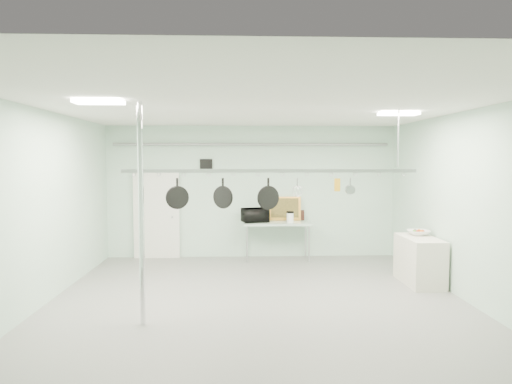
{
  "coord_description": "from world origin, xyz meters",
  "views": [
    {
      "loc": [
        -0.31,
        -7.1,
        2.38
      ],
      "look_at": [
        -0.0,
        1.0,
        1.81
      ],
      "focal_mm": 32.0,
      "sensor_mm": 36.0,
      "label": 1
    }
  ],
  "objects_px": {
    "side_cabinet": "(419,261)",
    "pot_rack": "(270,169)",
    "chrome_pole": "(141,215)",
    "skillet_left": "(177,194)",
    "coffee_canister": "(290,218)",
    "fruit_bowl": "(418,233)",
    "skillet_mid": "(223,193)",
    "prep_table": "(277,225)",
    "skillet_right": "(268,194)",
    "microwave": "(255,215)"
  },
  "relations": [
    {
      "from": "side_cabinet",
      "to": "pot_rack",
      "type": "height_order",
      "value": "pot_rack"
    },
    {
      "from": "chrome_pole",
      "to": "skillet_left",
      "type": "xyz_separation_m",
      "value": [
        0.39,
        0.9,
        0.23
      ]
    },
    {
      "from": "coffee_canister",
      "to": "fruit_bowl",
      "type": "distance_m",
      "value": 2.99
    },
    {
      "from": "coffee_canister",
      "to": "skillet_left",
      "type": "relative_size",
      "value": 0.45
    },
    {
      "from": "side_cabinet",
      "to": "pot_rack",
      "type": "relative_size",
      "value": 0.25
    },
    {
      "from": "skillet_mid",
      "to": "prep_table",
      "type": "bearing_deg",
      "value": 100.26
    },
    {
      "from": "skillet_left",
      "to": "prep_table",
      "type": "bearing_deg",
      "value": 42.0
    },
    {
      "from": "prep_table",
      "to": "skillet_mid",
      "type": "relative_size",
      "value": 3.24
    },
    {
      "from": "chrome_pole",
      "to": "pot_rack",
      "type": "height_order",
      "value": "chrome_pole"
    },
    {
      "from": "chrome_pole",
      "to": "coffee_canister",
      "type": "bearing_deg",
      "value": 57.82
    },
    {
      "from": "chrome_pole",
      "to": "fruit_bowl",
      "type": "bearing_deg",
      "value": 24.52
    },
    {
      "from": "side_cabinet",
      "to": "prep_table",
      "type": "bearing_deg",
      "value": 139.21
    },
    {
      "from": "skillet_left",
      "to": "fruit_bowl",
      "type": "bearing_deg",
      "value": -1.45
    },
    {
      "from": "chrome_pole",
      "to": "pot_rack",
      "type": "bearing_deg",
      "value": 25.35
    },
    {
      "from": "skillet_left",
      "to": "skillet_right",
      "type": "height_order",
      "value": "same"
    },
    {
      "from": "prep_table",
      "to": "microwave",
      "type": "relative_size",
      "value": 2.69
    },
    {
      "from": "microwave",
      "to": "skillet_right",
      "type": "xyz_separation_m",
      "value": [
        0.09,
        -3.32,
        0.75
      ]
    },
    {
      "from": "skillet_left",
      "to": "skillet_right",
      "type": "bearing_deg",
      "value": -17.98
    },
    {
      "from": "prep_table",
      "to": "chrome_pole",
      "type": "bearing_deg",
      "value": -118.71
    },
    {
      "from": "chrome_pole",
      "to": "skillet_mid",
      "type": "xyz_separation_m",
      "value": [
        1.13,
        0.9,
        0.24
      ]
    },
    {
      "from": "side_cabinet",
      "to": "skillet_left",
      "type": "relative_size",
      "value": 2.38
    },
    {
      "from": "chrome_pole",
      "to": "pot_rack",
      "type": "relative_size",
      "value": 0.67
    },
    {
      "from": "chrome_pole",
      "to": "coffee_canister",
      "type": "height_order",
      "value": "chrome_pole"
    },
    {
      "from": "side_cabinet",
      "to": "fruit_bowl",
      "type": "bearing_deg",
      "value": 74.95
    },
    {
      "from": "microwave",
      "to": "coffee_canister",
      "type": "height_order",
      "value": "microwave"
    },
    {
      "from": "microwave",
      "to": "chrome_pole",
      "type": "bearing_deg",
      "value": 50.09
    },
    {
      "from": "chrome_pole",
      "to": "skillet_mid",
      "type": "distance_m",
      "value": 1.46
    },
    {
      "from": "pot_rack",
      "to": "skillet_mid",
      "type": "distance_m",
      "value": 0.86
    },
    {
      "from": "pot_rack",
      "to": "fruit_bowl",
      "type": "distance_m",
      "value": 3.54
    },
    {
      "from": "prep_table",
      "to": "side_cabinet",
      "type": "xyz_separation_m",
      "value": [
        2.55,
        -2.2,
        -0.38
      ]
    },
    {
      "from": "prep_table",
      "to": "microwave",
      "type": "distance_m",
      "value": 0.58
    },
    {
      "from": "prep_table",
      "to": "fruit_bowl",
      "type": "relative_size",
      "value": 3.9
    },
    {
      "from": "pot_rack",
      "to": "skillet_right",
      "type": "height_order",
      "value": "pot_rack"
    },
    {
      "from": "side_cabinet",
      "to": "microwave",
      "type": "distance_m",
      "value": 3.84
    },
    {
      "from": "side_cabinet",
      "to": "skillet_mid",
      "type": "xyz_separation_m",
      "value": [
        -3.72,
        -1.1,
        1.39
      ]
    },
    {
      "from": "skillet_left",
      "to": "skillet_mid",
      "type": "bearing_deg",
      "value": -17.98
    },
    {
      "from": "skillet_left",
      "to": "skillet_mid",
      "type": "relative_size",
      "value": 1.02
    },
    {
      "from": "prep_table",
      "to": "microwave",
      "type": "xyz_separation_m",
      "value": [
        -0.53,
        0.02,
        0.24
      ]
    },
    {
      "from": "coffee_canister",
      "to": "skillet_mid",
      "type": "xyz_separation_m",
      "value": [
        -1.47,
        -3.23,
        0.82
      ]
    },
    {
      "from": "coffee_canister",
      "to": "skillet_right",
      "type": "bearing_deg",
      "value": -102.7
    },
    {
      "from": "side_cabinet",
      "to": "skillet_right",
      "type": "distance_m",
      "value": 3.46
    },
    {
      "from": "chrome_pole",
      "to": "skillet_left",
      "type": "height_order",
      "value": "chrome_pole"
    },
    {
      "from": "prep_table",
      "to": "pot_rack",
      "type": "bearing_deg",
      "value": -96.91
    },
    {
      "from": "prep_table",
      "to": "coffee_canister",
      "type": "relative_size",
      "value": 7.11
    },
    {
      "from": "coffee_canister",
      "to": "skillet_left",
      "type": "distance_m",
      "value": 3.99
    },
    {
      "from": "pot_rack",
      "to": "microwave",
      "type": "relative_size",
      "value": 8.07
    },
    {
      "from": "coffee_canister",
      "to": "skillet_mid",
      "type": "relative_size",
      "value": 0.46
    },
    {
      "from": "chrome_pole",
      "to": "pot_rack",
      "type": "distance_m",
      "value": 2.19
    },
    {
      "from": "microwave",
      "to": "skillet_right",
      "type": "relative_size",
      "value": 1.12
    },
    {
      "from": "prep_table",
      "to": "microwave",
      "type": "bearing_deg",
      "value": 177.68
    }
  ]
}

